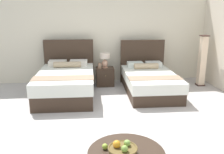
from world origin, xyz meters
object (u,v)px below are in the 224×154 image
Objects in this scene: bed_near_window at (66,82)px; loose_apple at (105,146)px; table_lamp at (105,59)px; vase at (100,66)px; nightstand at (105,77)px; fruit_bowl at (123,150)px; floor_lamp_corner at (202,61)px; bed_near_corner at (149,81)px.

bed_near_window is 3.35m from loose_apple.
table_lamp reaches higher than vase.
nightstand is 1.48× the size of fruit_bowl.
floor_lamp_corner is (2.97, 3.68, 0.22)m from loose_apple.
nightstand is at bearing 173.69° from floor_lamp_corner.
bed_near_window is 14.36× the size of vase.
fruit_bowl is at bearing -75.77° from bed_near_window.
table_lamp is 1.21× the size of fruit_bowl.
bed_near_corner is 13.73× the size of vase.
bed_near_window is 30.93× the size of loose_apple.
loose_apple is (-0.33, -3.99, -0.27)m from table_lamp.
vase is at bearing 151.80° from bed_near_corner.
bed_near_corner reaches higher than vase.
bed_near_window reaches higher than fruit_bowl.
loose_apple is (-0.33, -3.97, 0.23)m from nightstand.
bed_near_window reaches higher than nightstand.
vase is (0.86, 0.66, 0.24)m from bed_near_window.
table_lamp is at bearing 173.26° from floor_lamp_corner.
table_lamp is at bearing 146.37° from bed_near_corner.
bed_near_window is at bearing 101.68° from loose_apple.
fruit_bowl is at bearing -36.32° from loose_apple.
bed_near_corner is 29.57× the size of loose_apple.
table_lamp is at bearing 90.00° from nightstand.
fruit_bowl is (-0.14, -4.13, -0.25)m from table_lamp.
nightstand is at bearing -90.00° from table_lamp.
loose_apple is (-0.19, 0.14, -0.03)m from fruit_bowl.
bed_near_window reaches higher than vase.
floor_lamp_corner is (2.64, -0.31, -0.06)m from table_lamp.
loose_apple is (0.68, -3.28, 0.14)m from bed_near_window.
table_lamp is at bearing 35.50° from bed_near_window.
table_lamp is 2.66m from floor_lamp_corner.
table_lamp is at bearing 88.01° from fruit_bowl.
loose_apple reaches higher than nightstand.
floor_lamp_corner reaches higher than table_lamp.
bed_near_window is at bearing -142.64° from vase.
bed_near_corner is 3.64m from fruit_bowl.
table_lamp reaches higher than nightstand.
bed_near_window is 1.31m from table_lamp.
bed_near_window is at bearing -179.74° from bed_near_corner.
fruit_bowl is at bearing -91.99° from table_lamp.
vase is at bearing 37.36° from bed_near_window.
floor_lamp_corner reaches higher than fruit_bowl.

